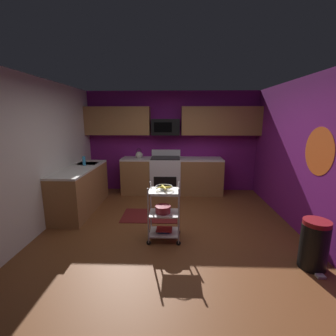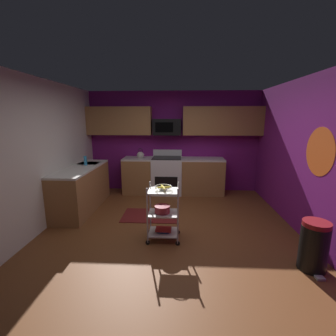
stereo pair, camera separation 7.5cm
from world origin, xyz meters
The scene contains 17 objects.
floor centered at (0.00, 0.00, -0.02)m, with size 4.40×4.80×0.04m, color brown.
wall_back centered at (0.00, 2.43, 1.30)m, with size 4.52×0.06×2.60m, color #751970.
wall_left centered at (-2.23, 0.00, 1.30)m, with size 0.06×4.80×2.60m, color silver.
wall_right centered at (2.23, 0.00, 1.30)m, with size 0.06×4.80×2.60m, color #751970.
wall_flower_decal centered at (2.20, -0.32, 1.45)m, with size 0.72×0.72×0.00m, color #E5591E.
counter_run centered at (-0.81, 1.59, 0.46)m, with size 3.48×2.44×0.92m.
oven_range centered at (-0.16, 2.10, 0.48)m, with size 0.76×0.65×1.10m.
upper_cabinets centered at (0.04, 2.23, 1.85)m, with size 4.40×0.33×0.70m.
microwave centered at (-0.16, 2.21, 1.70)m, with size 0.70×0.39×0.40m.
rolling_cart centered at (-0.08, -0.32, 0.45)m, with size 0.53×0.39×0.91m.
fruit_bowl centered at (-0.08, -0.32, 0.88)m, with size 0.27×0.27×0.07m.
mixing_bowl_large centered at (-0.10, -0.32, 0.52)m, with size 0.25×0.25×0.11m.
book_stack centered at (-0.08, -0.32, 0.16)m, with size 0.26×0.20×0.05m.
kettle centered at (-0.84, 2.10, 1.00)m, with size 0.21×0.18×0.26m.
dish_soap_bottle centered at (-1.88, 1.10, 1.02)m, with size 0.06×0.06×0.20m, color #2D8CBF.
trash_can centered at (1.90, -0.99, 0.33)m, with size 0.34×0.42×0.66m.
floor_rug centered at (-0.41, 0.59, 0.01)m, with size 1.10×0.70×0.01m, color maroon.
Camera 1 is at (0.10, -3.83, 1.94)m, focal length 25.26 mm.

